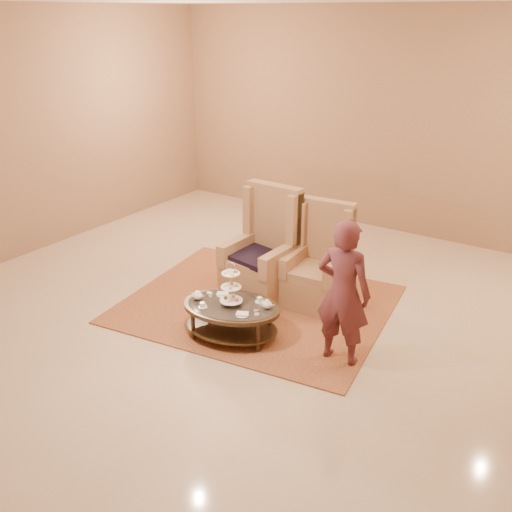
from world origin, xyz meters
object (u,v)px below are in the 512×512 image
Objects in this scene: tea_table at (231,311)px; armchair_left at (264,260)px; person at (343,293)px; armchair_right at (319,270)px.

tea_table is 0.88× the size of armchair_left.
tea_table is 1.31m from person.
person reaches higher than armchair_left.
tea_table is 1.14m from armchair_left.
armchair_right is 0.82× the size of person.
person is at bearing -56.47° from armchair_right.
person is (1.20, 0.26, 0.45)m from tea_table.
armchair_right reaches higher than tea_table.
armchair_left reaches higher than tea_table.
armchair_left is 1.73m from person.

